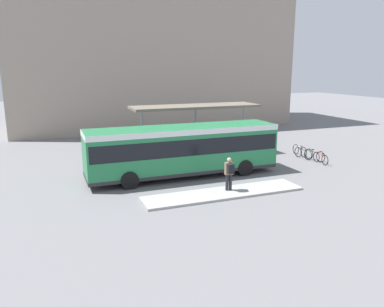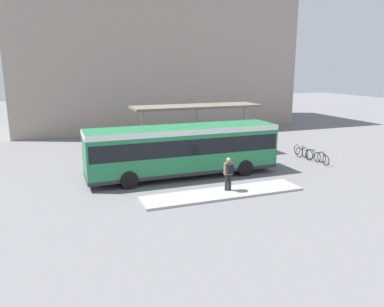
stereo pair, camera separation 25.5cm
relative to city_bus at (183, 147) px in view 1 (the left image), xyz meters
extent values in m
plane|color=slate|center=(-0.01, 0.00, -1.75)|extent=(120.00, 120.00, 0.00)
cube|color=#9E9E99|center=(0.79, -3.85, -1.69)|extent=(8.45, 1.80, 0.12)
cube|color=#237A47|center=(-0.01, 0.00, -0.09)|extent=(11.25, 2.59, 2.63)
cube|color=white|center=(-0.01, 0.00, 1.08)|extent=(11.27, 2.61, 0.30)
cube|color=black|center=(-0.01, 0.00, 0.23)|extent=(11.03, 2.62, 0.92)
cube|color=black|center=(5.59, 0.02, 0.23)|extent=(0.09, 2.34, 1.01)
cube|color=#28282B|center=(-0.01, 0.00, -1.30)|extent=(11.26, 2.60, 0.20)
cylinder|color=black|center=(3.47, 1.23, -1.27)|extent=(0.96, 0.28, 0.96)
cylinder|color=black|center=(3.48, -1.20, -1.27)|extent=(0.96, 0.28, 0.96)
cylinder|color=black|center=(-3.50, 1.20, -1.27)|extent=(0.96, 0.28, 0.96)
cylinder|color=black|center=(-3.49, -1.23, -1.27)|extent=(0.96, 0.28, 0.96)
cylinder|color=#232328|center=(1.07, -3.64, -1.21)|extent=(0.16, 0.16, 0.85)
cylinder|color=#232328|center=(1.26, -3.64, -1.21)|extent=(0.16, 0.16, 0.85)
cube|color=#7A664C|center=(1.16, -3.64, -0.47)|extent=(0.43, 0.24, 0.63)
cube|color=black|center=(1.16, -3.86, -0.44)|extent=(0.32, 0.22, 0.48)
sphere|color=tan|center=(1.16, -3.64, -0.01)|extent=(0.23, 0.23, 0.23)
torus|color=black|center=(9.71, -0.04, -1.40)|extent=(0.11, 0.71, 0.71)
torus|color=black|center=(9.62, -1.00, -1.40)|extent=(0.11, 0.71, 0.71)
cylinder|color=red|center=(9.67, -0.52, -1.17)|extent=(0.10, 0.75, 0.04)
cylinder|color=red|center=(9.65, -0.69, -1.23)|extent=(0.04, 0.04, 0.35)
cube|color=black|center=(9.65, -0.69, -1.06)|extent=(0.09, 0.19, 0.04)
cylinder|color=red|center=(9.70, -0.14, -1.09)|extent=(0.48, 0.08, 0.03)
torus|color=black|center=(9.92, -0.22, -1.38)|extent=(0.17, 0.76, 0.76)
torus|color=black|center=(9.75, 0.79, -1.38)|extent=(0.17, 0.76, 0.76)
cylinder|color=#287F3D|center=(9.83, 0.28, -1.13)|extent=(0.17, 0.80, 0.04)
cylinder|color=#287F3D|center=(9.80, 0.47, -1.19)|extent=(0.04, 0.04, 0.37)
cube|color=black|center=(9.80, 0.47, -1.00)|extent=(0.10, 0.19, 0.04)
cylinder|color=#287F3D|center=(9.90, -0.12, -1.04)|extent=(0.48, 0.11, 0.03)
torus|color=black|center=(9.51, 0.59, -1.39)|extent=(0.10, 0.74, 0.74)
torus|color=black|center=(9.43, 1.59, -1.39)|extent=(0.10, 0.74, 0.74)
cylinder|color=black|center=(9.47, 1.09, -1.14)|extent=(0.10, 0.79, 0.04)
cylinder|color=black|center=(9.45, 1.27, -1.20)|extent=(0.04, 0.04, 0.36)
cube|color=black|center=(9.45, 1.27, -1.02)|extent=(0.08, 0.18, 0.04)
cylinder|color=black|center=(9.50, 0.69, -1.06)|extent=(0.48, 0.07, 0.03)
torus|color=black|center=(9.82, 2.41, -1.38)|extent=(0.10, 0.76, 0.76)
torus|color=black|center=(9.75, 1.38, -1.38)|extent=(0.10, 0.76, 0.76)
cylinder|color=silver|center=(9.78, 1.89, -1.13)|extent=(0.10, 0.81, 0.04)
cylinder|color=silver|center=(9.77, 1.71, -1.19)|extent=(0.04, 0.04, 0.37)
cube|color=black|center=(9.77, 1.71, -1.00)|extent=(0.08, 0.18, 0.04)
cylinder|color=silver|center=(9.81, 2.30, -1.04)|extent=(0.48, 0.07, 0.03)
cube|color=#706656|center=(2.74, 4.91, 1.84)|extent=(9.32, 2.63, 0.18)
cylinder|color=gray|center=(-1.22, 4.91, 0.00)|extent=(0.16, 0.16, 3.50)
cylinder|color=gray|center=(6.71, 4.91, 0.00)|extent=(0.16, 0.16, 3.50)
cylinder|color=gray|center=(2.74, 4.91, 0.00)|extent=(0.16, 0.16, 3.50)
cylinder|color=slate|center=(-1.05, 2.27, -1.43)|extent=(0.82, 0.82, 0.64)
sphere|color=#337F38|center=(-1.05, 2.27, -0.76)|extent=(0.94, 0.94, 0.94)
cube|color=gray|center=(4.04, 21.77, 7.60)|extent=(29.33, 12.31, 18.70)
camera|label=1|loc=(-7.35, -20.14, 4.56)|focal=35.00mm
camera|label=2|loc=(-7.11, -20.23, 4.56)|focal=35.00mm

